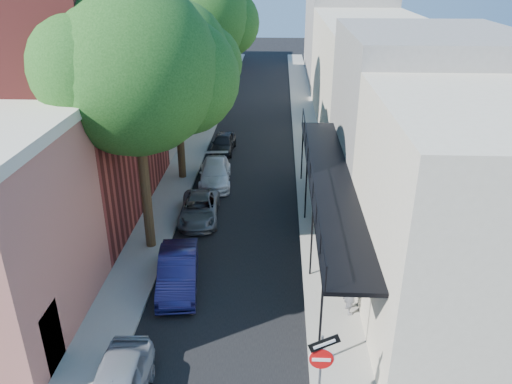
# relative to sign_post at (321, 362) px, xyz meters

# --- Properties ---
(road_surface) EXTENTS (6.00, 64.00, 0.01)m
(road_surface) POSITION_rel_sign_post_xyz_m (-3.16, 29.03, -2.03)
(road_surface) COLOR black
(road_surface) RESTS_ON ground
(sidewalk_left) EXTENTS (2.00, 64.00, 0.12)m
(sidewalk_left) POSITION_rel_sign_post_xyz_m (-7.16, 29.03, -1.98)
(sidewalk_left) COLOR gray
(sidewalk_left) RESTS_ON ground
(sidewalk_right) EXTENTS (2.00, 64.00, 0.12)m
(sidewalk_right) POSITION_rel_sign_post_xyz_m (0.84, 29.03, -1.98)
(sidewalk_right) COLOR gray
(sidewalk_right) RESTS_ON ground
(buildings_left) EXTENTS (10.10, 59.10, 12.00)m
(buildings_left) POSITION_rel_sign_post_xyz_m (-12.46, 27.79, 2.90)
(buildings_left) COLOR #B2665B
(buildings_left) RESTS_ON ground
(buildings_right) EXTENTS (9.80, 55.00, 10.00)m
(buildings_right) POSITION_rel_sign_post_xyz_m (5.83, 28.51, 2.39)
(buildings_right) COLOR beige
(buildings_right) RESTS_ON ground
(sign_post) EXTENTS (0.89, 0.17, 2.99)m
(sign_post) POSITION_rel_sign_post_xyz_m (0.00, 0.00, 0.00)
(sign_post) COLOR #595B60
(sign_post) RESTS_ON ground
(oak_near) EXTENTS (7.48, 6.80, 11.42)m
(oak_near) POSITION_rel_sign_post_xyz_m (-6.53, 9.29, 5.84)
(oak_near) COLOR #332414
(oak_near) RESTS_ON ground
(oak_mid) EXTENTS (6.60, 6.00, 10.20)m
(oak_mid) POSITION_rel_sign_post_xyz_m (-6.58, 17.26, 5.02)
(oak_mid) COLOR #332414
(oak_mid) RESTS_ON ground
(oak_far) EXTENTS (7.70, 7.00, 11.90)m
(oak_far) POSITION_rel_sign_post_xyz_m (-6.51, 26.30, 6.22)
(oak_far) COLOR #332414
(oak_far) RESTS_ON ground
(parked_car_b) EXTENTS (2.02, 4.40, 1.40)m
(parked_car_b) POSITION_rel_sign_post_xyz_m (-5.14, 6.11, -1.34)
(parked_car_b) COLOR #171645
(parked_car_b) RESTS_ON ground
(parked_car_c) EXTENTS (2.16, 4.20, 1.14)m
(parked_car_c) POSITION_rel_sign_post_xyz_m (-5.16, 11.86, -1.47)
(parked_car_c) COLOR #5B5D63
(parked_car_c) RESTS_ON ground
(parked_car_d) EXTENTS (2.14, 4.52, 1.27)m
(parked_car_d) POSITION_rel_sign_post_xyz_m (-4.91, 16.40, -1.40)
(parked_car_d) COLOR silver
(parked_car_d) RESTS_ON ground
(parked_car_e) EXTENTS (1.61, 3.73, 1.25)m
(parked_car_e) POSITION_rel_sign_post_xyz_m (-5.01, 21.79, -1.41)
(parked_car_e) COLOR black
(parked_car_e) RESTS_ON ground
(pedestrian) EXTENTS (0.59, 0.78, 1.92)m
(pedestrian) POSITION_rel_sign_post_xyz_m (1.44, 4.65, -0.96)
(pedestrian) COLOR slate
(pedestrian) RESTS_ON sidewalk_right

